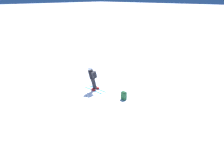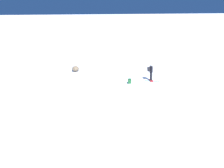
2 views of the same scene
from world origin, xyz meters
name	(u,v)px [view 1 (image 1 of 2)]	position (x,y,z in m)	size (l,w,h in m)	color
ground_plane	(86,94)	(0.00, 0.00, 0.00)	(300.00, 300.00, 0.00)	white
skier	(92,77)	(-0.58, 0.02, 0.96)	(1.29, 1.65, 1.75)	#1E7AC6
spare_backpack	(124,96)	(-0.99, 2.32, 0.24)	(0.23, 0.31, 0.50)	#236633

